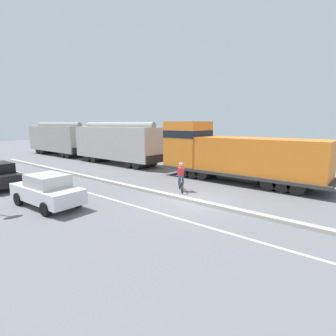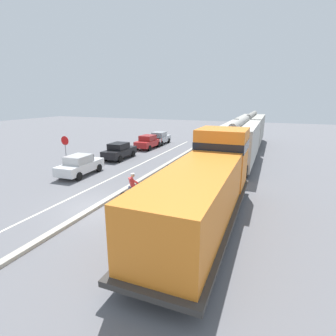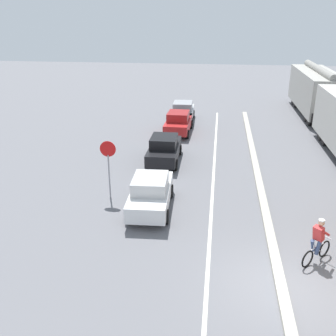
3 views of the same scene
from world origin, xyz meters
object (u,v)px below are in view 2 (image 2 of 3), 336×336
object	(u,v)px
hopper_car_lead	(239,142)
hopper_car_middle	(251,129)
cyclist	(132,188)
parked_car_white	(80,165)
stop_sign	(65,146)
locomotive	(207,186)
parked_car_black	(119,151)
parked_car_red	(148,142)
parked_car_silver	(160,138)

from	to	relation	value
hopper_car_lead	hopper_car_middle	world-z (taller)	same
hopper_car_lead	cyclist	world-z (taller)	hopper_car_lead
parked_car_white	stop_sign	size ratio (longest dim) A/B	1.48
locomotive	hopper_car_lead	xyz separation A→B (m)	(0.00, 12.16, 0.28)
parked_car_black	cyclist	distance (m)	11.67
parked_car_white	cyclist	bearing A→B (deg)	-26.62
parked_car_red	hopper_car_lead	bearing A→B (deg)	-20.84
hopper_car_middle	parked_car_red	world-z (taller)	hopper_car_middle
cyclist	hopper_car_lead	bearing A→B (deg)	67.95
parked_car_black	parked_car_silver	bearing A→B (deg)	88.86
hopper_car_middle	stop_sign	bearing A→B (deg)	-125.41
parked_car_red	locomotive	bearing A→B (deg)	-55.65
hopper_car_lead	cyclist	distance (m)	12.32
hopper_car_middle	stop_sign	world-z (taller)	hopper_car_middle
locomotive	parked_car_white	world-z (taller)	locomotive
locomotive	hopper_car_lead	size ratio (longest dim) A/B	1.10
parked_car_red	stop_sign	distance (m)	11.68
parked_car_white	locomotive	bearing A→B (deg)	-20.11
hopper_car_middle	cyclist	distance (m)	23.45
cyclist	stop_sign	bearing A→B (deg)	154.27
parked_car_silver	parked_car_black	bearing A→B (deg)	-91.14
hopper_car_lead	stop_sign	world-z (taller)	hopper_car_lead
locomotive	hopper_car_lead	distance (m)	12.16
parked_car_red	parked_car_silver	world-z (taller)	same
hopper_car_lead	hopper_car_middle	xyz separation A→B (m)	(0.00, 11.60, 0.00)
parked_car_white	stop_sign	xyz separation A→B (m)	(-2.15, 0.91, 1.21)
parked_car_red	cyclist	xyz separation A→B (m)	(6.63, -15.63, 0.00)
stop_sign	parked_car_red	bearing A→B (deg)	79.57
parked_car_white	cyclist	distance (m)	7.36
parked_car_black	parked_car_silver	xyz separation A→B (m)	(0.19, 9.63, 0.00)
parked_car_white	parked_car_red	xyz separation A→B (m)	(-0.05, 12.34, 0.00)
hopper_car_lead	hopper_car_middle	distance (m)	11.60
parked_car_silver	hopper_car_lead	bearing A→B (deg)	-34.55
locomotive	stop_sign	xyz separation A→B (m)	(-13.33, 5.00, 0.23)
locomotive	parked_car_white	distance (m)	11.95
hopper_car_lead	parked_car_white	size ratio (longest dim) A/B	2.48
locomotive	parked_car_red	size ratio (longest dim) A/B	2.74
hopper_car_lead	parked_car_white	distance (m)	13.84
parked_car_white	parked_car_black	world-z (taller)	same
hopper_car_lead	parked_car_silver	world-z (taller)	hopper_car_lead
locomotive	cyclist	world-z (taller)	locomotive
cyclist	stop_sign	xyz separation A→B (m)	(-8.73, 4.21, 1.21)
hopper_car_middle	parked_car_white	size ratio (longest dim) A/B	2.48
parked_car_white	parked_car_silver	size ratio (longest dim) A/B	1.01
locomotive	parked_car_black	bearing A→B (deg)	138.07
hopper_car_lead	parked_car_red	distance (m)	12.08
cyclist	hopper_car_middle	bearing A→B (deg)	78.67
parked_car_white	parked_car_black	distance (m)	6.17
locomotive	hopper_car_middle	distance (m)	23.76
cyclist	locomotive	bearing A→B (deg)	-9.83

